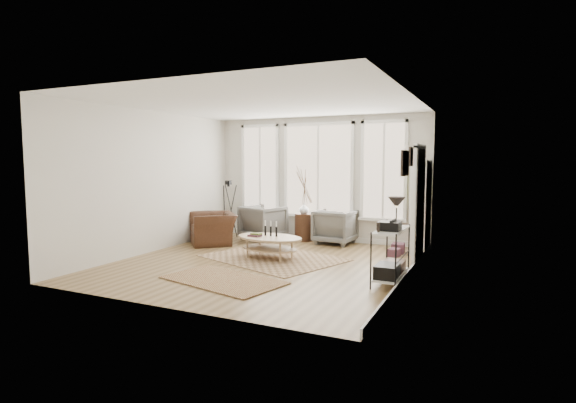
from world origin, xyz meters
The scene contains 17 objects.
room centered at (0.02, 0.03, 1.43)m, with size 5.50×5.54×2.90m.
bay_window centered at (0.00, 2.71, 1.61)m, with size 4.14×0.12×2.24m.
door centered at (2.57, 1.15, 1.12)m, with size 0.09×1.06×2.22m.
bookcase centered at (2.44, 2.23, 0.96)m, with size 0.31×0.85×2.06m.
low_shelf centered at (2.38, -0.30, 0.51)m, with size 0.38×1.08×1.30m.
wall_art centered at (2.58, -0.27, 1.88)m, with size 0.04×0.88×0.44m.
rug_main centered at (-0.05, 0.44, 0.01)m, with size 2.48×1.86×0.01m, color brown.
rug_runner centered at (-0.03, -1.34, 0.01)m, with size 1.91×1.06×0.01m, color brown.
coffee_table centered at (-0.11, 0.41, 0.33)m, with size 1.43×0.99×0.62m.
armchair_left centered at (-1.20, 2.21, 0.41)m, with size 0.87×0.90×0.82m, color slate.
armchair_right centered at (0.55, 2.40, 0.39)m, with size 0.83×0.86×0.78m, color slate.
side_table centered at (-0.25, 2.45, 0.86)m, with size 0.43×0.43×1.79m.
vase centered at (-0.24, 2.43, 0.76)m, with size 0.23×0.23×0.24m, color silver.
accent_chair centered at (-1.97, 1.22, 0.35)m, with size 0.94×1.08×0.70m, color #3D2215.
tripod_camera centered at (-2.12, 2.13, 0.64)m, with size 0.49×0.49×1.39m.
book_stack_near centered at (2.05, 1.96, 0.10)m, with size 0.24×0.31×0.20m, color maroon.
book_stack_far centered at (2.05, 1.60, 0.08)m, with size 0.19×0.24×0.16m, color maroon.
Camera 1 is at (3.82, -7.19, 1.90)m, focal length 28.00 mm.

